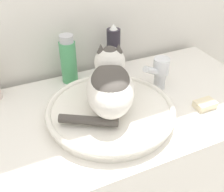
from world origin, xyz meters
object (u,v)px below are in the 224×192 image
object	(u,v)px
faucet	(160,71)
soap_bar	(205,104)
mouthwash_bottle	(68,60)
hairspray_can_black	(113,50)
cat	(110,83)

from	to	relation	value
faucet	soap_bar	xyz separation A→B (m)	(0.09, -0.17, -0.06)
faucet	mouthwash_bottle	xyz separation A→B (m)	(-0.29, 0.20, 0.02)
hairspray_can_black	soap_bar	bearing A→B (deg)	-62.95
cat	mouthwash_bottle	bearing A→B (deg)	35.76
faucet	soap_bar	bearing A→B (deg)	97.53
cat	soap_bar	world-z (taller)	cat
cat	mouthwash_bottle	world-z (taller)	cat
mouthwash_bottle	hairspray_can_black	xyz separation A→B (m)	(0.19, -0.00, 0.00)
faucet	soap_bar	size ratio (longest dim) A/B	1.76
cat	hairspray_can_black	distance (m)	0.30
mouthwash_bottle	cat	bearing A→B (deg)	-77.30
cat	mouthwash_bottle	distance (m)	0.27
faucet	soap_bar	world-z (taller)	faucet
faucet	mouthwash_bottle	bearing A→B (deg)	-52.68
mouthwash_bottle	soap_bar	xyz separation A→B (m)	(0.38, -0.37, -0.08)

